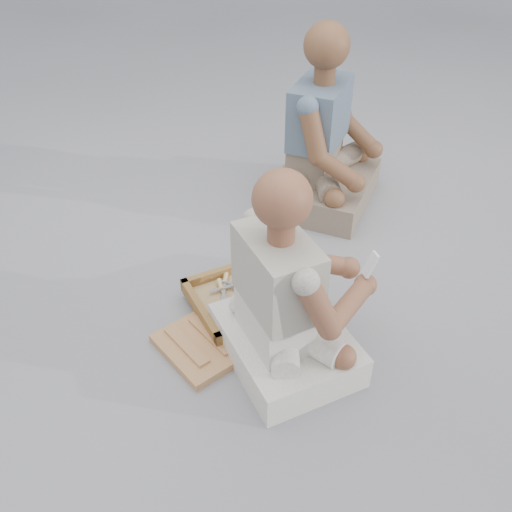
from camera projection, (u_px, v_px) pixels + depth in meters
ground at (291, 311)px, 2.62m from camera, size 60.00×60.00×0.00m
carved_panel at (224, 333)px, 2.48m from camera, size 0.58×0.42×0.04m
tool_tray at (250, 296)px, 2.61m from camera, size 0.56×0.47×0.07m
chisel_0 at (254, 305)px, 2.56m from camera, size 0.06×0.22×0.02m
chisel_1 at (251, 288)px, 2.63m from camera, size 0.15×0.18×0.02m
chisel_2 at (221, 288)px, 2.63m from camera, size 0.08×0.22×0.02m
chisel_3 at (257, 326)px, 2.45m from camera, size 0.08×0.22×0.02m
chisel_4 at (265, 292)px, 2.61m from camera, size 0.22×0.04×0.02m
chisel_5 at (275, 270)px, 2.75m from camera, size 0.22×0.05×0.02m
chisel_6 at (225, 281)px, 2.67m from camera, size 0.14×0.19×0.02m
chisel_7 at (252, 270)px, 2.74m from camera, size 0.08×0.22×0.02m
chisel_8 at (242, 282)px, 2.66m from camera, size 0.22×0.05×0.02m
chisel_9 at (275, 267)px, 2.75m from camera, size 0.22×0.05×0.02m
chisel_10 at (238, 294)px, 2.60m from camera, size 0.20×0.12×0.02m
wood_chip_0 at (333, 323)px, 2.56m from camera, size 0.02×0.02×0.00m
wood_chip_1 at (236, 271)px, 2.84m from camera, size 0.02×0.02×0.00m
wood_chip_2 at (299, 270)px, 2.85m from camera, size 0.02×0.02×0.00m
wood_chip_3 at (271, 324)px, 2.55m from camera, size 0.02×0.02×0.00m
wood_chip_4 at (261, 273)px, 2.83m from camera, size 0.02×0.02×0.00m
wood_chip_5 at (234, 303)px, 2.66m from camera, size 0.02×0.02×0.00m
wood_chip_6 at (185, 292)px, 2.72m from camera, size 0.02×0.02×0.00m
wood_chip_7 at (266, 314)px, 2.60m from camera, size 0.02×0.02×0.00m
craftsman at (287, 303)px, 2.21m from camera, size 0.63×0.63×0.90m
companion at (324, 148)px, 3.16m from camera, size 0.83×0.79×1.01m
mobile_phone at (370, 264)px, 2.21m from camera, size 0.06×0.05×0.10m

